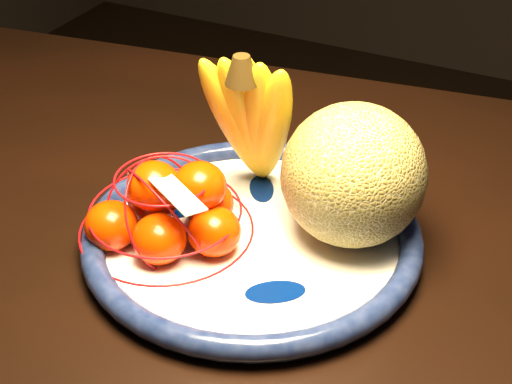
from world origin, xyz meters
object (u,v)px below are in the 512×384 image
at_px(dining_table, 270,308).
at_px(fruit_bowl, 252,236).
at_px(banana_bunch, 253,116).
at_px(cantaloupe, 353,175).
at_px(mandarin_bag, 170,211).

bearing_deg(dining_table, fruit_bowl, 167.09).
bearing_deg(banana_bunch, cantaloupe, -18.91).
height_order(cantaloupe, mandarin_bag, cantaloupe).
bearing_deg(fruit_bowl, cantaloupe, 28.83).
bearing_deg(mandarin_bag, dining_table, 21.23).
xyz_separation_m(dining_table, mandarin_bag, (-0.10, -0.04, 0.14)).
bearing_deg(mandarin_bag, cantaloupe, 28.48).
bearing_deg(cantaloupe, mandarin_bag, -151.52).
bearing_deg(dining_table, cantaloupe, 29.54).
height_order(fruit_bowl, mandarin_bag, mandarin_bag).
relative_size(dining_table, mandarin_bag, 7.14).
bearing_deg(fruit_bowl, mandarin_bag, -151.96).
distance_m(cantaloupe, mandarin_bag, 0.21).
xyz_separation_m(dining_table, banana_bunch, (-0.06, 0.08, 0.21)).
bearing_deg(banana_bunch, dining_table, -60.82).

